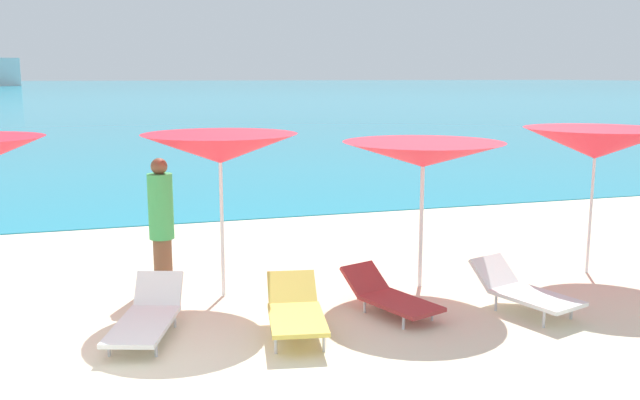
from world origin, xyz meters
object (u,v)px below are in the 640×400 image
object	(u,v)px
umbrella_6	(423,155)
lounge_chair_9	(389,296)
umbrella_5	(220,149)
lounge_chair_7	(147,316)
umbrella_7	(596,144)
beachgoer_0	(161,220)
lounge_chair_5	(523,290)
lounge_chair_0	(295,310)

from	to	relation	value
umbrella_6	lounge_chair_9	distance (m)	2.10
umbrella_5	lounge_chair_7	world-z (taller)	umbrella_5
umbrella_7	beachgoer_0	world-z (taller)	umbrella_7
umbrella_6	lounge_chair_5	size ratio (longest dim) A/B	1.62
umbrella_6	umbrella_7	distance (m)	2.77
lounge_chair_9	umbrella_7	bearing A→B (deg)	-6.89
lounge_chair_0	lounge_chair_7	world-z (taller)	lounge_chair_7
lounge_chair_7	lounge_chair_9	bearing A→B (deg)	16.41
umbrella_5	lounge_chair_9	distance (m)	2.94
beachgoer_0	lounge_chair_5	bearing A→B (deg)	-73.97
umbrella_7	lounge_chair_7	bearing A→B (deg)	-173.76
umbrella_6	beachgoer_0	size ratio (longest dim) A/B	1.35
umbrella_5	umbrella_6	world-z (taller)	umbrella_5
umbrella_7	lounge_chair_5	size ratio (longest dim) A/B	1.47
umbrella_6	lounge_chair_5	distance (m)	2.26
umbrella_7	lounge_chair_0	size ratio (longest dim) A/B	1.47
lounge_chair_0	lounge_chair_9	xyz separation A→B (m)	(1.33, 0.36, -0.07)
umbrella_5	lounge_chair_7	size ratio (longest dim) A/B	1.36
umbrella_6	lounge_chair_0	xyz separation A→B (m)	(-2.19, -1.29, -1.60)
umbrella_6	beachgoer_0	bearing A→B (deg)	163.37
umbrella_7	lounge_chair_0	bearing A→B (deg)	-166.60
umbrella_6	lounge_chair_7	bearing A→B (deg)	-167.85
umbrella_7	lounge_chair_7	world-z (taller)	umbrella_7
lounge_chair_0	lounge_chair_5	distance (m)	3.00
lounge_chair_0	lounge_chair_7	xyz separation A→B (m)	(-1.66, 0.46, -0.06)
lounge_chair_9	lounge_chair_5	bearing A→B (deg)	-34.16
lounge_chair_0	lounge_chair_9	bearing A→B (deg)	25.07
lounge_chair_9	beachgoer_0	xyz separation A→B (m)	(-2.66, 1.98, 0.75)
lounge_chair_5	beachgoer_0	xyz separation A→B (m)	(-4.33, 2.41, 0.70)
lounge_chair_5	umbrella_5	bearing A→B (deg)	136.19
umbrella_5	lounge_chair_9	size ratio (longest dim) A/B	1.47
lounge_chair_7	lounge_chair_9	size ratio (longest dim) A/B	1.08
umbrella_5	beachgoer_0	xyz separation A→B (m)	(-0.76, 0.66, -1.05)
umbrella_6	lounge_chair_9	size ratio (longest dim) A/B	1.65
umbrella_6	lounge_chair_7	xyz separation A→B (m)	(-3.86, -0.83, -1.66)
lounge_chair_5	lounge_chair_9	world-z (taller)	lounge_chair_5
lounge_chair_5	beachgoer_0	size ratio (longest dim) A/B	0.83
umbrella_5	lounge_chair_0	distance (m)	2.48
umbrella_5	lounge_chair_5	world-z (taller)	umbrella_5
lounge_chair_7	umbrella_5	bearing A→B (deg)	66.66
umbrella_6	lounge_chair_5	bearing A→B (deg)	-59.21
umbrella_7	lounge_chair_5	distance (m)	2.88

